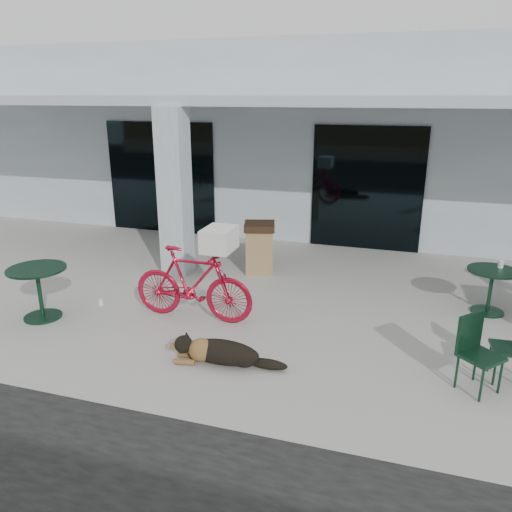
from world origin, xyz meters
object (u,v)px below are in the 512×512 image
(cafe_table_near, at_px, (40,293))
(cafe_chair_far_a, at_px, (481,356))
(bicycle, at_px, (193,284))
(cafe_table_far, at_px, (490,291))
(dog, at_px, (223,351))
(trash_receptacle, at_px, (259,248))
(cafe_chair_far_b, at_px, (509,348))

(cafe_table_near, xyz_separation_m, cafe_chair_far_a, (6.25, -0.16, 0.05))
(bicycle, relative_size, cafe_chair_far_a, 2.09)
(cafe_table_far, bearing_deg, cafe_chair_far_a, -99.27)
(cafe_table_near, relative_size, cafe_chair_far_a, 0.96)
(bicycle, height_order, dog, bicycle)
(dog, bearing_deg, cafe_table_far, 27.18)
(cafe_table_far, height_order, trash_receptacle, trash_receptacle)
(cafe_table_near, height_order, trash_receptacle, trash_receptacle)
(bicycle, bearing_deg, trash_receptacle, -8.60)
(cafe_chair_far_b, distance_m, trash_receptacle, 4.90)
(bicycle, relative_size, cafe_chair_far_b, 2.20)
(cafe_chair_far_b, bearing_deg, trash_receptacle, -129.20)
(cafe_chair_far_b, bearing_deg, bicycle, -100.11)
(bicycle, xyz_separation_m, cafe_table_far, (4.39, 1.60, -0.21))
(dog, distance_m, cafe_table_far, 4.43)
(bicycle, distance_m, cafe_table_near, 2.37)
(cafe_chair_far_a, bearing_deg, trash_receptacle, 91.29)
(cafe_table_near, bearing_deg, dog, -8.59)
(cafe_table_far, height_order, cafe_chair_far_a, cafe_chair_far_a)
(cafe_table_near, bearing_deg, bicycle, 16.68)
(dog, height_order, trash_receptacle, trash_receptacle)
(cafe_table_near, relative_size, cafe_table_far, 1.14)
(cafe_table_near, distance_m, cafe_chair_far_b, 6.60)
(trash_receptacle, bearing_deg, dog, -80.63)
(dog, height_order, cafe_table_far, cafe_table_far)
(cafe_table_far, bearing_deg, bicycle, -159.95)
(cafe_chair_far_b, relative_size, trash_receptacle, 0.89)
(bicycle, distance_m, dog, 1.53)
(cafe_chair_far_a, distance_m, cafe_chair_far_b, 0.50)
(cafe_chair_far_a, xyz_separation_m, trash_receptacle, (-3.64, 3.20, 0.03))
(cafe_chair_far_a, bearing_deg, cafe_chair_far_b, -2.25)
(bicycle, bearing_deg, dog, -141.65)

